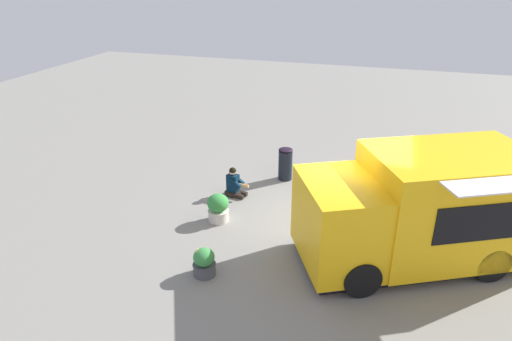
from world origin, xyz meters
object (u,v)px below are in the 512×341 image
object	(u,v)px
trash_bin	(285,164)
food_truck	(419,211)
person_customer	(234,185)
planter_flowering_near	(204,262)
planter_flowering_far	(218,208)

from	to	relation	value
trash_bin	food_truck	bearing A→B (deg)	49.69
person_customer	trash_bin	xyz separation A→B (m)	(-1.46, 1.09, 0.19)
planter_flowering_near	planter_flowering_far	world-z (taller)	planter_flowering_far
food_truck	trash_bin	bearing A→B (deg)	-130.31
planter_flowering_near	trash_bin	distance (m)	5.01
person_customer	planter_flowering_far	xyz separation A→B (m)	(1.42, 0.10, 0.06)
planter_flowering_far	trash_bin	size ratio (longest dim) A/B	0.74
planter_flowering_far	trash_bin	distance (m)	3.05
planter_flowering_near	trash_bin	size ratio (longest dim) A/B	0.62
food_truck	trash_bin	distance (m)	4.81
food_truck	person_customer	distance (m)	5.07
person_customer	planter_flowering_near	size ratio (longest dim) A/B	1.37
food_truck	planter_flowering_near	bearing A→B (deg)	-65.02
person_customer	planter_flowering_far	distance (m)	1.43
planter_flowering_near	planter_flowering_far	xyz separation A→B (m)	(-2.11, -0.53, 0.07)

